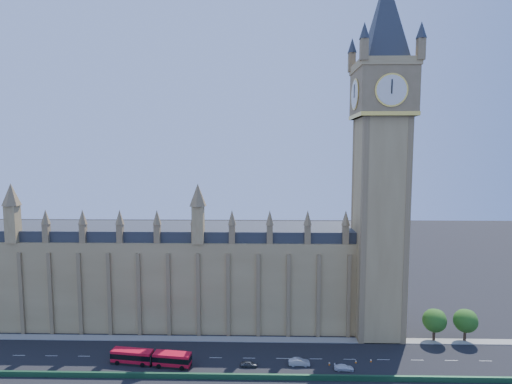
{
  "coord_description": "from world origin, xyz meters",
  "views": [
    {
      "loc": [
        7.75,
        -91.19,
        48.87
      ],
      "look_at": [
        5.44,
        10.0,
        39.07
      ],
      "focal_mm": 28.0,
      "sensor_mm": 36.0,
      "label": 1
    }
  ],
  "objects_px": {
    "red_bus": "(151,358)",
    "car_grey": "(249,364)",
    "car_white": "(344,368)",
    "car_silver": "(299,362)"
  },
  "relations": [
    {
      "from": "red_bus",
      "to": "car_grey",
      "type": "distance_m",
      "value": 22.78
    },
    {
      "from": "red_bus",
      "to": "car_white",
      "type": "height_order",
      "value": "red_bus"
    },
    {
      "from": "car_grey",
      "to": "car_white",
      "type": "bearing_deg",
      "value": -92.19
    },
    {
      "from": "red_bus",
      "to": "car_grey",
      "type": "height_order",
      "value": "red_bus"
    },
    {
      "from": "car_grey",
      "to": "car_silver",
      "type": "relative_size",
      "value": 0.77
    },
    {
      "from": "car_silver",
      "to": "car_white",
      "type": "bearing_deg",
      "value": -100.35
    },
    {
      "from": "red_bus",
      "to": "car_silver",
      "type": "bearing_deg",
      "value": 7.99
    },
    {
      "from": "red_bus",
      "to": "car_silver",
      "type": "relative_size",
      "value": 3.9
    },
    {
      "from": "car_white",
      "to": "car_silver",
      "type": "bearing_deg",
      "value": 82.85
    },
    {
      "from": "car_silver",
      "to": "red_bus",
      "type": "bearing_deg",
      "value": 91.31
    }
  ]
}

